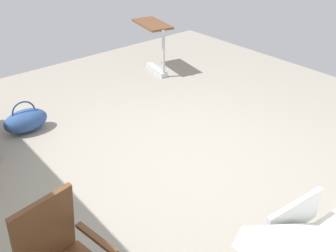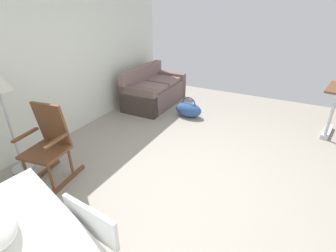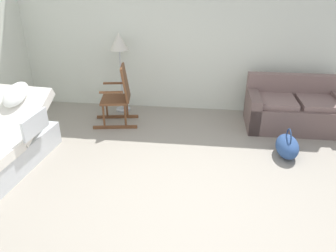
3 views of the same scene
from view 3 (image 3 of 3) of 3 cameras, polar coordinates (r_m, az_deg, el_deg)
The scene contains 6 objects.
ground_plane at distance 4.16m, azimuth -1.52°, elevation -11.13°, with size 7.43×7.43×0.00m, color gray.
back_wall at distance 6.11m, azimuth 2.07°, elevation 15.20°, with size 6.14×0.10×2.70m, color silver.
couch at distance 5.97m, azimuth 21.33°, elevation 2.59°, with size 1.61×0.86×0.85m.
rocking_chair at distance 5.68m, azimuth -8.61°, elevation 5.13°, with size 0.82×0.59×1.05m.
floor_lamp at distance 6.03m, azimuth -8.57°, elevation 13.59°, with size 0.34×0.34×1.48m.
duffel_bag at distance 5.08m, azimuth 20.21°, elevation -3.34°, with size 0.33×0.57×0.43m.
Camera 3 is at (0.50, -3.26, 2.53)m, focal length 34.68 mm.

